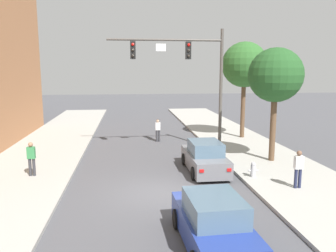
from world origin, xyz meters
The scene contains 11 objects.
ground_plane centered at (0.00, 0.00, 0.00)m, with size 120.00×120.00×0.00m, color #4C4C51.
sidewalk_right centered at (6.50, 0.00, 0.07)m, with size 5.00×60.00×0.15m, color #A8A59E.
traffic_signal_mast centered at (2.56, 7.17, 5.37)m, with size 7.14×0.38×7.50m.
car_lead_grey centered at (2.60, 2.75, 0.72)m, with size 1.87×4.26×1.60m.
car_following_blue centered at (1.15, -4.61, 0.72)m, with size 1.96×4.30×1.60m.
pedestrian_sidewalk_left_walker centered at (-5.85, 2.57, 1.06)m, with size 0.36×0.22×1.64m.
pedestrian_crossing_road centered at (0.88, 10.37, 0.91)m, with size 0.36×0.22×1.64m.
pedestrian_sidewalk_right_walker centered at (5.91, -0.53, 1.06)m, with size 0.36×0.22×1.64m.
fire_hydrant centered at (4.58, 1.18, 0.51)m, with size 0.48×0.24×0.72m.
street_tree_nearest centered at (6.69, 3.90, 4.84)m, with size 2.94×2.94×6.20m.
street_tree_second centered at (7.26, 10.51, 5.51)m, with size 3.31×3.31×7.05m.
Camera 1 is at (-1.24, -13.57, 5.13)m, focal length 35.97 mm.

